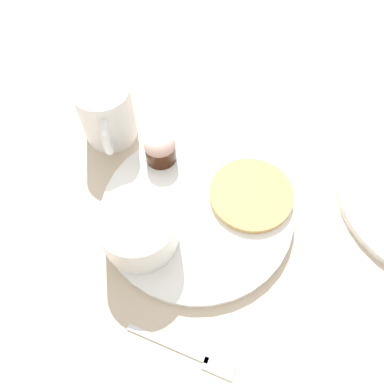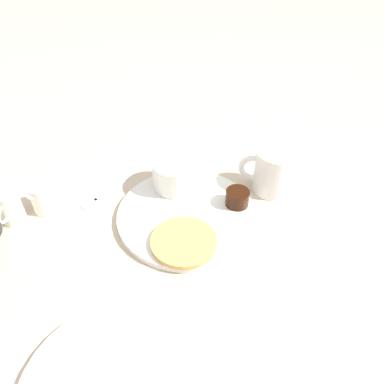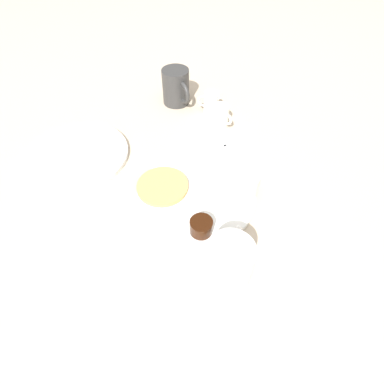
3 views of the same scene
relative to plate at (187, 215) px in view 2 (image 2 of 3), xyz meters
The scene contains 10 objects.
ground_plane 0.01m from the plate, ahead, with size 4.00×4.00×0.00m, color #C6B299.
plate is the anchor object (origin of this frame).
pancake_stack 0.08m from the plate, 62.99° to the left, with size 0.11×0.11×0.01m.
bowl 0.09m from the plate, 99.01° to the right, with size 0.10×0.10×0.06m.
syrup_cup 0.10m from the plate, behind, with size 0.05×0.05×0.03m.
butter_ramekin 0.10m from the plate, 108.01° to the right, with size 0.04×0.04×0.04m.
coffee_mug 0.19m from the plate, behind, with size 0.10×0.08×0.09m.
creamer_pitcher_near 0.27m from the plate, 28.34° to the right, with size 0.07×0.05×0.06m.
creamer_pitcher_far 0.32m from the plate, 21.97° to the right, with size 0.04×0.06×0.07m.
fork 0.18m from the plate, 42.59° to the right, with size 0.12×0.07×0.00m.
Camera 2 is at (0.19, 0.47, 0.50)m, focal length 35.00 mm.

